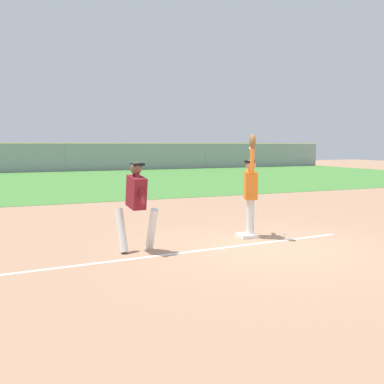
{
  "coord_description": "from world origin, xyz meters",
  "views": [
    {
      "loc": [
        -5.03,
        -7.55,
        2.05
      ],
      "look_at": [
        -1.2,
        1.17,
        1.05
      ],
      "focal_mm": 42.14,
      "sensor_mm": 36.0,
      "label": 1
    }
  ],
  "objects": [
    {
      "name": "parked_car_white",
      "position": [
        6.4,
        30.63,
        0.67
      ],
      "size": [
        4.48,
        2.28,
        1.25
      ],
      "rotation": [
        0.0,
        0.0,
        0.05
      ],
      "color": "white",
      "rests_on": "ground_plane"
    },
    {
      "name": "first_base",
      "position": [
        0.05,
        0.98,
        0.04
      ],
      "size": [
        0.38,
        0.38,
        0.08
      ],
      "primitive_type": "cube",
      "rotation": [
        0.0,
        0.0,
        0.01
      ],
      "color": "white",
      "rests_on": "ground_plane"
    },
    {
      "name": "outfield_grass",
      "position": [
        0.0,
        18.25,
        0.01
      ],
      "size": [
        47.81,
        19.77,
        0.01
      ],
      "primitive_type": "cube",
      "color": "#478438",
      "rests_on": "ground_plane"
    },
    {
      "name": "baseball",
      "position": [
        0.35,
        1.36,
        1.97
      ],
      "size": [
        0.07,
        0.07,
        0.07
      ],
      "primitive_type": "sphere",
      "color": "white"
    },
    {
      "name": "chalk_foul_line",
      "position": [
        -3.95,
        0.08,
        0.0
      ],
      "size": [
        11.98,
        0.86,
        0.01
      ],
      "primitive_type": "cube",
      "rotation": [
        0.0,
        0.0,
        0.06
      ],
      "color": "white",
      "rests_on": "ground_plane"
    },
    {
      "name": "parked_car_silver",
      "position": [
        1.77,
        31.2,
        0.67
      ],
      "size": [
        4.59,
        2.52,
        1.25
      ],
      "rotation": [
        0.0,
        0.0,
        -0.12
      ],
      "color": "#B7B7BC",
      "rests_on": "ground_plane"
    },
    {
      "name": "outfield_fence",
      "position": [
        0.0,
        28.14,
        1.08
      ],
      "size": [
        47.89,
        0.08,
        2.17
      ],
      "color": "#93999E",
      "rests_on": "ground_plane"
    },
    {
      "name": "ground_plane",
      "position": [
        0.0,
        0.0,
        0.0
      ],
      "size": [
        81.97,
        81.97,
        0.0
      ],
      "primitive_type": "plane",
      "color": "tan"
    },
    {
      "name": "parked_car_red",
      "position": [
        -3.0,
        30.78,
        0.67
      ],
      "size": [
        4.45,
        2.21,
        1.25
      ],
      "rotation": [
        0.0,
        0.0,
        -0.03
      ],
      "color": "#B21E1E",
      "rests_on": "ground_plane"
    },
    {
      "name": "runner",
      "position": [
        -2.57,
        0.69,
        1.0
      ],
      "size": [
        0.76,
        0.85,
        1.72
      ],
      "rotation": [
        0.0,
        0.0,
        0.09
      ],
      "color": "white",
      "rests_on": "ground_plane"
    },
    {
      "name": "fielder",
      "position": [
        0.17,
        1.03,
        1.12
      ],
      "size": [
        0.46,
        0.86,
        2.28
      ],
      "rotation": [
        0.0,
        0.0,
        2.73
      ],
      "color": "silver",
      "rests_on": "ground_plane"
    }
  ]
}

